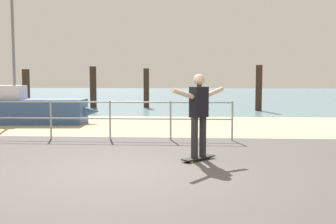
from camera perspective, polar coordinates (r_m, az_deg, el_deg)
The scene contains 12 objects.
ground_plane at distance 6.07m, azimuth -8.35°, elevation -10.90°, with size 24.00×10.00×0.04m, color #514C49.
beach_strip at distance 13.86m, azimuth -1.45°, elevation -1.94°, with size 24.00×6.00×0.04m, color tan.
sea_surface at distance 41.76m, azimuth 2.00°, elevation 2.61°, with size 72.00×50.00×0.04m, color slate.
railing_fence at distance 11.04m, azimuth -16.68°, elevation -0.25°, with size 9.79×0.05×1.05m.
sailboat at distance 15.11m, azimuth -19.67°, elevation 0.33°, with size 5.01×1.68×5.20m.
skateboard at distance 7.89m, azimuth 4.46°, elevation -6.66°, with size 0.70×0.72×0.08m.
skateboarder at distance 7.76m, azimuth 4.50°, elevation 0.23°, with size 1.06×1.11×1.65m.
groyne_post_0 at distance 21.51m, azimuth -19.91°, elevation 3.03°, with size 0.37×0.37×2.12m, color #332319.
groyne_post_1 at distance 22.46m, azimuth -10.83°, elevation 3.55°, with size 0.37×0.37×2.32m, color #332319.
groyne_post_2 at distance 22.16m, azimuth -3.17°, elevation 3.48°, with size 0.32×0.32×2.22m, color #332319.
groyne_post_3 at distance 22.05m, azimuth 4.56°, elevation 2.86°, with size 0.27×0.27×1.75m, color #332319.
groyne_post_4 at distance 20.40m, azimuth 13.06°, elevation 3.40°, with size 0.33×0.33×2.33m, color #332319.
Camera 1 is at (1.24, -6.71, 1.64)m, focal length 41.94 mm.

